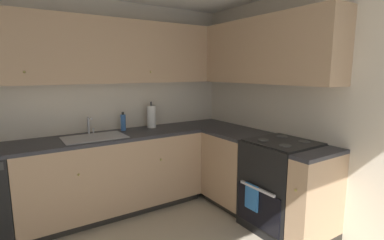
% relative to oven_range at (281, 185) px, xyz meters
% --- Properties ---
extents(wall_back, '(4.16, 0.05, 2.41)m').
position_rel_oven_range_xyz_m(wall_back, '(-1.75, 1.59, 0.74)').
color(wall_back, beige).
rests_on(wall_back, ground_plane).
extents(wall_right, '(0.05, 3.70, 2.41)m').
position_rel_oven_range_xyz_m(wall_right, '(0.31, -0.23, 0.74)').
color(wall_right, beige).
rests_on(wall_right, ground_plane).
extents(lower_cabinets_back, '(2.00, 0.62, 0.87)m').
position_rel_oven_range_xyz_m(lower_cabinets_back, '(-1.32, 1.27, -0.02)').
color(lower_cabinets_back, tan).
rests_on(lower_cabinets_back, ground_plane).
extents(countertop_back, '(3.21, 0.60, 0.03)m').
position_rel_oven_range_xyz_m(countertop_back, '(-1.32, 1.27, 0.43)').
color(countertop_back, '#2D2D33').
rests_on(countertop_back, lower_cabinets_back).
extents(lower_cabinets_right, '(0.62, 1.49, 0.87)m').
position_rel_oven_range_xyz_m(lower_cabinets_right, '(-0.02, 0.40, -0.02)').
color(lower_cabinets_right, tan).
rests_on(lower_cabinets_right, ground_plane).
extents(countertop_right, '(0.60, 1.49, 0.03)m').
position_rel_oven_range_xyz_m(countertop_right, '(-0.02, 0.40, 0.43)').
color(countertop_right, '#2D2D33').
rests_on(countertop_right, lower_cabinets_right).
extents(oven_range, '(0.68, 0.62, 1.06)m').
position_rel_oven_range_xyz_m(oven_range, '(0.00, 0.00, 0.00)').
color(oven_range, black).
rests_on(oven_range, ground_plane).
extents(upper_cabinets_back, '(2.89, 0.34, 0.69)m').
position_rel_oven_range_xyz_m(upper_cabinets_back, '(-1.48, 1.41, 1.36)').
color(upper_cabinets_back, tan).
extents(upper_cabinets_right, '(0.32, 2.04, 0.69)m').
position_rel_oven_range_xyz_m(upper_cabinets_right, '(0.12, 0.55, 1.36)').
color(upper_cabinets_right, tan).
extents(sink, '(0.64, 0.40, 0.10)m').
position_rel_oven_range_xyz_m(sink, '(-1.52, 1.24, 0.41)').
color(sink, '#B7B7BC').
rests_on(sink, countertop_back).
extents(faucet, '(0.07, 0.16, 0.20)m').
position_rel_oven_range_xyz_m(faucet, '(-1.52, 1.45, 0.57)').
color(faucet, silver).
rests_on(faucet, countertop_back).
extents(soap_bottle, '(0.06, 0.06, 0.22)m').
position_rel_oven_range_xyz_m(soap_bottle, '(-1.12, 1.45, 0.54)').
color(soap_bottle, '#3F72BF').
rests_on(soap_bottle, countertop_back).
extents(paper_towel_roll, '(0.11, 0.11, 0.34)m').
position_rel_oven_range_xyz_m(paper_towel_roll, '(-0.76, 1.43, 0.58)').
color(paper_towel_roll, white).
rests_on(paper_towel_roll, countertop_back).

